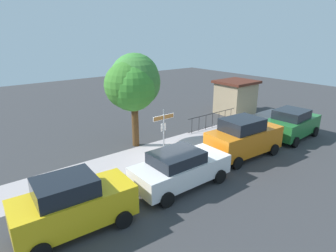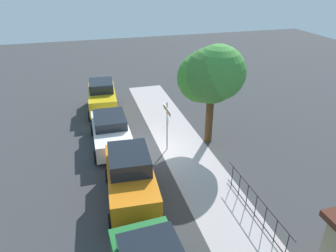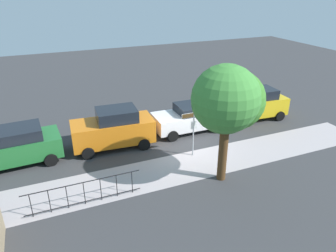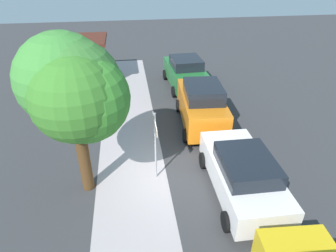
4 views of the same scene
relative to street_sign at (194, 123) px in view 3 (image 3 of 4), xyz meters
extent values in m
plane|color=#38383A|center=(-0.01, -0.40, -1.83)|extent=(60.00, 60.00, 0.00)
cube|color=#ACA0A2|center=(1.99, 0.90, -1.83)|extent=(24.00, 2.60, 0.00)
cylinder|color=#9EA0A5|center=(0.00, 0.00, -0.47)|extent=(0.07, 0.07, 2.72)
cube|color=brown|center=(0.00, 0.00, 0.47)|extent=(1.31, 0.02, 0.22)
cube|color=white|center=(0.00, 0.00, 0.47)|extent=(1.34, 0.02, 0.25)
cube|color=silver|center=(0.00, 0.02, -0.08)|extent=(0.32, 0.02, 0.42)
cylinder|color=#4F331A|center=(-0.23, 2.45, -0.42)|extent=(0.40, 0.40, 2.81)
sphere|color=#408937|center=(-0.01, 2.67, 2.21)|extent=(2.83, 2.83, 2.83)
sphere|color=#3C8A2E|center=(-0.57, 2.05, 1.81)|extent=(2.63, 2.63, 2.63)
sphere|color=#3B7931|center=(-0.18, 2.37, 2.03)|extent=(2.88, 2.88, 2.88)
sphere|color=#397B29|center=(-0.72, 2.28, 1.92)|extent=(2.62, 2.62, 2.62)
cube|color=gold|center=(-6.01, -2.81, -0.95)|extent=(4.11, 1.96, 1.11)
cube|color=black|center=(-6.25, -2.79, -0.10)|extent=(2.01, 1.63, 0.60)
cylinder|color=black|center=(-4.60, -2.03, -1.51)|extent=(0.65, 0.26, 0.64)
cylinder|color=black|center=(-4.71, -3.75, -1.51)|extent=(0.65, 0.26, 0.64)
cylinder|color=black|center=(-7.32, -1.86, -1.51)|extent=(0.65, 0.26, 0.64)
cylinder|color=black|center=(-7.43, -3.58, -1.51)|extent=(0.65, 0.26, 0.64)
cube|color=white|center=(-1.21, -2.80, -1.08)|extent=(4.49, 1.92, 0.86)
cube|color=black|center=(-1.48, -2.80, -0.40)|extent=(2.17, 1.67, 0.50)
cylinder|color=black|center=(0.32, -1.88, -1.51)|extent=(0.64, 0.23, 0.64)
cylinder|color=black|center=(0.30, -3.76, -1.51)|extent=(0.64, 0.23, 0.64)
cylinder|color=black|center=(-2.73, -1.85, -1.51)|extent=(0.64, 0.23, 0.64)
cylinder|color=black|center=(-2.75, -3.73, -1.51)|extent=(0.64, 0.23, 0.64)
cube|color=orange|center=(3.59, -2.55, -0.89)|extent=(4.47, 2.10, 1.23)
cube|color=black|center=(3.32, -2.54, 0.04)|extent=(2.19, 1.74, 0.65)
cylinder|color=black|center=(5.12, -1.74, -1.51)|extent=(0.65, 0.26, 0.64)
cylinder|color=black|center=(5.01, -3.56, -1.51)|extent=(0.65, 0.26, 0.64)
cylinder|color=black|center=(2.16, -1.55, -1.51)|extent=(0.65, 0.26, 0.64)
cylinder|color=black|center=(2.05, -3.37, -1.51)|extent=(0.65, 0.26, 0.64)
cube|color=#226B2F|center=(8.39, -2.68, -1.00)|extent=(4.21, 2.14, 1.02)
cube|color=black|center=(8.14, -2.69, -0.21)|extent=(2.06, 1.80, 0.56)
cylinder|color=black|center=(6.94, -1.79, -1.51)|extent=(0.65, 0.25, 0.64)
cylinder|color=black|center=(7.04, -3.72, -1.51)|extent=(0.65, 0.25, 0.64)
cylinder|color=black|center=(5.90, 1.90, -0.78)|extent=(4.71, 0.04, 0.04)
cylinder|color=black|center=(5.90, 1.90, -1.71)|extent=(4.71, 0.04, 0.04)
cylinder|color=black|center=(3.88, 1.90, -1.30)|extent=(0.03, 0.03, 1.05)
cylinder|color=black|center=(4.55, 1.90, -1.30)|extent=(0.03, 0.03, 1.05)
cylinder|color=black|center=(5.22, 1.90, -1.30)|extent=(0.03, 0.03, 1.05)
cylinder|color=black|center=(5.90, 1.90, -1.30)|extent=(0.03, 0.03, 1.05)
cylinder|color=black|center=(6.57, 1.90, -1.30)|extent=(0.03, 0.03, 1.05)
cylinder|color=black|center=(7.24, 1.90, -1.30)|extent=(0.03, 0.03, 1.05)
cylinder|color=black|center=(7.91, 1.90, -1.30)|extent=(0.03, 0.03, 1.05)
camera|label=1|loc=(-8.74, -11.28, 4.71)|focal=30.43mm
camera|label=2|loc=(14.05, -3.95, 6.98)|focal=33.68mm
camera|label=3|loc=(6.85, 12.94, 6.55)|focal=33.91mm
camera|label=4|loc=(-8.54, 0.77, 5.46)|focal=31.47mm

